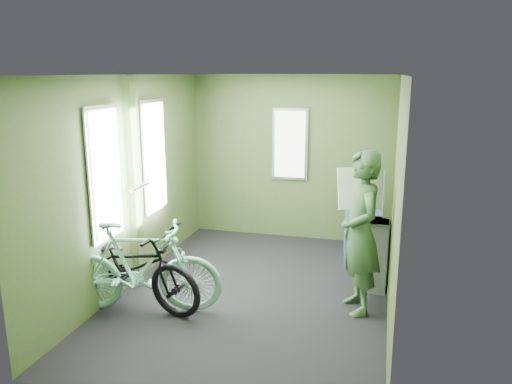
% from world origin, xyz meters
% --- Properties ---
extents(room, '(4.00, 4.02, 2.31)m').
position_xyz_m(room, '(-0.04, 0.04, 1.44)').
color(room, black).
rests_on(room, ground).
extents(bicycle_black, '(1.77, 1.02, 0.93)m').
position_xyz_m(bicycle_black, '(-1.12, -0.61, 0.00)').
color(bicycle_black, black).
rests_on(bicycle_black, ground).
extents(bicycle_mint, '(1.68, 0.89, 1.01)m').
position_xyz_m(bicycle_mint, '(-0.95, -0.72, 0.00)').
color(bicycle_mint, '#92E8CF').
rests_on(bicycle_mint, ground).
extents(passenger, '(0.58, 0.74, 1.62)m').
position_xyz_m(passenger, '(1.10, -0.11, 0.81)').
color(passenger, '#32532D').
rests_on(passenger, ground).
extents(waste_box, '(0.23, 0.32, 0.78)m').
position_xyz_m(waste_box, '(1.26, 0.45, 0.39)').
color(waste_box, slate).
rests_on(waste_box, ground).
extents(bench_seat, '(0.65, 1.05, 1.06)m').
position_xyz_m(bench_seat, '(1.15, 1.45, 0.31)').
color(bench_seat, navy).
rests_on(bench_seat, ground).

